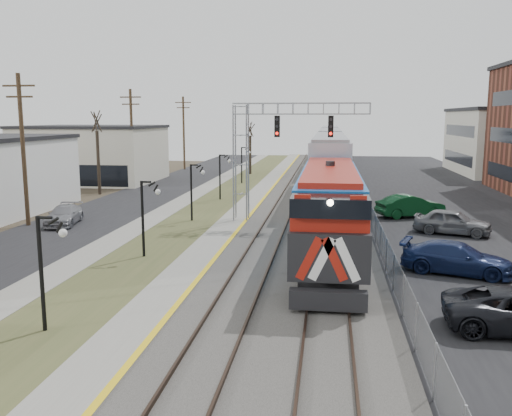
# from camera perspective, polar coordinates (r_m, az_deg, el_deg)

# --- Properties ---
(street_west) EXTENTS (7.00, 120.00, 0.04)m
(street_west) POSITION_cam_1_polar(r_m,az_deg,el_deg) (47.04, -13.52, 0.49)
(street_west) COLOR black
(street_west) RESTS_ON ground
(sidewalk) EXTENTS (2.00, 120.00, 0.08)m
(sidewalk) POSITION_cam_1_polar(r_m,az_deg,el_deg) (45.61, -8.24, 0.41)
(sidewalk) COLOR gray
(sidewalk) RESTS_ON ground
(grass_median) EXTENTS (4.00, 120.00, 0.06)m
(grass_median) POSITION_cam_1_polar(r_m,az_deg,el_deg) (44.89, -4.55, 0.32)
(grass_median) COLOR #414927
(grass_median) RESTS_ON ground
(platform) EXTENTS (2.00, 120.00, 0.24)m
(platform) POSITION_cam_1_polar(r_m,az_deg,el_deg) (44.34, -0.76, 0.35)
(platform) COLOR gray
(platform) RESTS_ON ground
(ballast_bed) EXTENTS (8.00, 120.00, 0.20)m
(ballast_bed) POSITION_cam_1_polar(r_m,az_deg,el_deg) (43.90, 5.71, 0.18)
(ballast_bed) COLOR #595651
(ballast_bed) RESTS_ON ground
(parking_lot) EXTENTS (16.00, 120.00, 0.04)m
(parking_lot) POSITION_cam_1_polar(r_m,az_deg,el_deg) (45.15, 21.11, -0.26)
(parking_lot) COLOR black
(parking_lot) RESTS_ON ground
(platform_edge) EXTENTS (0.24, 120.00, 0.01)m
(platform_edge) POSITION_cam_1_polar(r_m,az_deg,el_deg) (44.20, 0.37, 0.49)
(platform_edge) COLOR gold
(platform_edge) RESTS_ON platform
(track_near) EXTENTS (1.58, 120.00, 0.15)m
(track_near) POSITION_cam_1_polar(r_m,az_deg,el_deg) (43.98, 3.11, 0.47)
(track_near) COLOR #2D2119
(track_near) RESTS_ON ballast_bed
(track_far) EXTENTS (1.58, 120.00, 0.15)m
(track_far) POSITION_cam_1_polar(r_m,az_deg,el_deg) (43.85, 7.67, 0.37)
(track_far) COLOR #2D2119
(track_far) RESTS_ON ballast_bed
(train) EXTENTS (3.00, 85.85, 5.33)m
(train) POSITION_cam_1_polar(r_m,az_deg,el_deg) (63.40, 7.75, 5.57)
(train) COLOR #1455A6
(train) RESTS_ON ground
(signal_gantry) EXTENTS (9.00, 1.07, 8.15)m
(signal_gantry) POSITION_cam_1_polar(r_m,az_deg,el_deg) (36.57, 1.07, 7.02)
(signal_gantry) COLOR gray
(signal_gantry) RESTS_ON ground
(lampposts) EXTENTS (0.14, 62.14, 4.00)m
(lampposts) POSITION_cam_1_polar(r_m,az_deg,el_deg) (28.68, -11.65, -1.09)
(lampposts) COLOR black
(lampposts) RESTS_ON ground
(utility_poles) EXTENTS (0.28, 80.28, 10.00)m
(utility_poles) POSITION_cam_1_polar(r_m,az_deg,el_deg) (38.86, -23.30, 5.53)
(utility_poles) COLOR #4C3823
(utility_poles) RESTS_ON ground
(fence) EXTENTS (0.04, 120.00, 1.60)m
(fence) POSITION_cam_1_polar(r_m,az_deg,el_deg) (43.86, 11.21, 0.97)
(fence) COLOR gray
(fence) RESTS_ON ground
(bare_trees) EXTENTS (12.30, 42.30, 5.95)m
(bare_trees) POSITION_cam_1_polar(r_m,az_deg,el_deg) (50.76, -13.28, 4.20)
(bare_trees) COLOR #382D23
(bare_trees) RESTS_ON ground
(car_lot_d) EXTENTS (5.39, 3.48, 1.45)m
(car_lot_d) POSITION_cam_1_polar(r_m,az_deg,el_deg) (26.79, 20.38, -5.04)
(car_lot_d) COLOR #16224D
(car_lot_d) RESTS_ON ground
(car_lot_e) EXTENTS (4.93, 3.18, 1.56)m
(car_lot_e) POSITION_cam_1_polar(r_m,az_deg,el_deg) (35.58, 19.96, -1.43)
(car_lot_e) COLOR slate
(car_lot_e) RESTS_ON ground
(car_lot_f) EXTENTS (5.18, 3.33, 1.61)m
(car_lot_f) POSITION_cam_1_polar(r_m,az_deg,el_deg) (40.77, 15.95, 0.15)
(car_lot_f) COLOR #0C3E1C
(car_lot_f) RESTS_ON ground
(car_street_b) EXTENTS (2.62, 4.66, 1.28)m
(car_street_b) POSITION_cam_1_polar(r_m,az_deg,el_deg) (38.72, -19.55, -0.77)
(car_street_b) COLOR gray
(car_street_b) RESTS_ON ground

